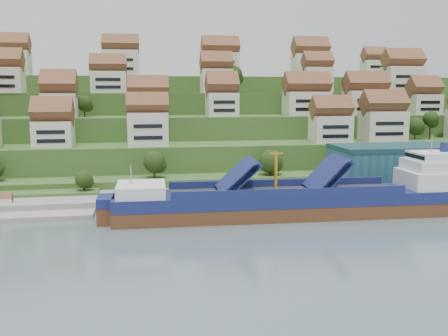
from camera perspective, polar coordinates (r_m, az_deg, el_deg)
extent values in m
plane|color=slate|center=(104.45, 5.01, -5.39)|extent=(300.00, 300.00, 0.00)
cube|color=gray|center=(124.32, 12.22, -2.77)|extent=(180.00, 14.00, 2.20)
cube|color=#2D4C1E|center=(187.25, -1.64, 1.50)|extent=(260.00, 128.00, 4.00)
cube|color=#2D4C1E|center=(191.78, -1.85, 2.72)|extent=(260.00, 118.00, 11.00)
cube|color=#2D4C1E|center=(199.35, -2.17, 3.95)|extent=(260.00, 102.00, 18.00)
cube|color=#2D4C1E|center=(207.02, -2.46, 5.09)|extent=(260.00, 86.00, 25.00)
cube|color=#2D4C1E|center=(215.78, -2.77, 6.03)|extent=(260.00, 68.00, 31.00)
cube|color=beige|center=(139.80, -18.90, 3.71)|extent=(10.07, 8.57, 6.76)
cube|color=beige|center=(135.54, -8.70, 4.40)|extent=(10.66, 7.03, 8.96)
cube|color=beige|center=(146.57, 12.08, 4.36)|extent=(10.83, 7.73, 7.64)
cube|color=beige|center=(155.31, 17.69, 4.58)|extent=(12.30, 8.26, 8.77)
cube|color=beige|center=(153.10, -18.24, 6.80)|extent=(9.55, 8.98, 7.00)
cube|color=beige|center=(152.94, -8.63, 7.01)|extent=(11.52, 7.90, 6.34)
cube|color=beige|center=(153.11, -0.24, 7.26)|extent=(9.20, 8.56, 7.14)
cube|color=beige|center=(162.68, 9.40, 7.28)|extent=(13.91, 8.36, 7.46)
cube|color=beige|center=(167.85, 15.83, 7.16)|extent=(13.13, 8.18, 7.80)
cube|color=beige|center=(179.78, 21.82, 6.77)|extent=(9.70, 8.04, 6.63)
cube|color=beige|center=(170.67, -23.77, 9.15)|extent=(10.94, 7.86, 7.87)
cube|color=beige|center=(167.26, -13.04, 9.52)|extent=(11.12, 7.30, 6.97)
cube|color=beige|center=(170.07, -0.89, 9.89)|extent=(10.16, 7.79, 7.99)
cube|color=beige|center=(177.47, 10.56, 9.82)|extent=(9.64, 7.14, 8.77)
cube|color=beige|center=(191.63, 19.68, 9.45)|extent=(13.34, 8.47, 9.30)
cube|color=beige|center=(190.56, -22.91, 10.97)|extent=(10.76, 8.03, 8.50)
cube|color=beige|center=(186.40, -11.69, 11.63)|extent=(12.49, 7.51, 9.16)
cube|color=beige|center=(187.76, -0.43, 11.70)|extent=(13.13, 8.15, 8.61)
cube|color=beige|center=(199.18, 9.81, 11.44)|extent=(13.09, 8.73, 8.86)
cube|color=beige|center=(212.65, 16.74, 10.76)|extent=(8.96, 7.05, 6.94)
ellipsoid|color=#243D14|center=(129.72, 5.31, 0.73)|extent=(6.09, 6.09, 6.09)
ellipsoid|color=#243D14|center=(125.51, -7.98, 0.69)|extent=(5.45, 5.45, 5.45)
ellipsoid|color=#243D14|center=(164.34, 21.02, 4.49)|extent=(5.40, 5.40, 5.40)
ellipsoid|color=#243D14|center=(166.82, 22.55, 5.25)|extent=(4.62, 4.62, 4.62)
ellipsoid|color=#243D14|center=(173.03, 14.67, 7.68)|extent=(4.80, 4.80, 4.80)
ellipsoid|color=#243D14|center=(159.27, -18.54, 6.91)|extent=(6.30, 6.30, 6.30)
ellipsoid|color=#243D14|center=(156.83, -15.68, 7.14)|extent=(4.65, 4.65, 4.65)
ellipsoid|color=#243D14|center=(174.32, 1.02, 10.62)|extent=(6.60, 6.60, 6.60)
ellipsoid|color=#243D14|center=(184.59, 10.00, 10.01)|extent=(4.64, 4.64, 4.64)
ellipsoid|color=#243D14|center=(183.26, 10.68, 9.59)|extent=(4.73, 4.73, 4.73)
ellipsoid|color=#243D14|center=(119.36, -15.74, -1.24)|extent=(4.01, 4.01, 4.01)
cube|color=#255766|center=(140.06, 24.24, 0.46)|extent=(60.00, 15.00, 10.00)
cylinder|color=gray|center=(118.12, 12.30, -0.85)|extent=(0.16, 0.16, 8.00)
cube|color=maroon|center=(117.82, 12.62, 0.89)|extent=(1.20, 0.05, 0.80)
cube|color=white|center=(115.39, -23.59, -3.67)|extent=(2.40, 2.20, 2.20)
cube|color=#58321A|center=(104.18, 7.88, -4.91)|extent=(73.12, 13.15, 4.67)
cube|color=navy|center=(103.52, 7.91, -3.28)|extent=(73.12, 13.26, 2.43)
cube|color=silver|center=(99.15, -9.46, -2.47)|extent=(9.62, 10.89, 2.43)
cube|color=#262628|center=(102.79, 6.92, -2.66)|extent=(46.93, 10.77, 0.28)
cube|color=navy|center=(100.05, 1.26, -1.06)|extent=(7.27, 10.49, 6.46)
cube|color=navy|center=(104.70, 11.40, -0.80)|extent=(6.92, 10.48, 6.82)
cylinder|color=#C68817|center=(101.60, 5.95, -0.42)|extent=(0.67, 0.67, 8.41)
cube|color=silver|center=(114.81, 22.44, -1.17)|extent=(11.49, 10.94, 3.74)
cube|color=silver|center=(114.38, 22.52, 0.31)|extent=(9.59, 9.77, 2.33)
cube|color=silver|center=(114.13, 22.58, 1.28)|extent=(7.69, 8.60, 1.68)
cylinder|color=navy|center=(115.39, 23.83, 2.17)|extent=(1.53, 1.53, 2.05)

